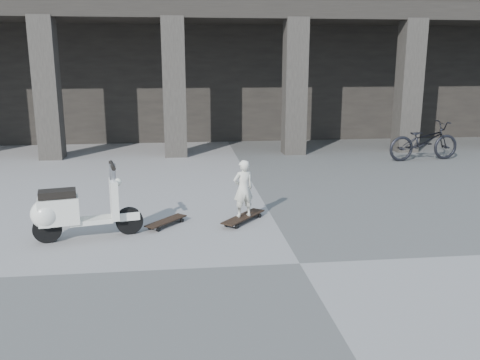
{
  "coord_description": "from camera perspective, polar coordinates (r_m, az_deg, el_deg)",
  "views": [
    {
      "loc": [
        -1.62,
        -6.59,
        2.83
      ],
      "look_at": [
        -0.57,
        2.47,
        0.65
      ],
      "focal_mm": 38.0,
      "sensor_mm": 36.0,
      "label": 1
    }
  ],
  "objects": [
    {
      "name": "colonnade",
      "position": [
        20.42,
        -2.17,
        14.0
      ],
      "size": [
        28.0,
        8.82,
        6.0
      ],
      "color": "black",
      "rests_on": "ground"
    },
    {
      "name": "skateboard_spare",
      "position": [
        8.93,
        -8.29,
        -4.64
      ],
      "size": [
        0.73,
        0.79,
        0.1
      ],
      "rotation": [
        0.0,
        0.0,
        0.86
      ],
      "color": "black",
      "rests_on": "ground"
    },
    {
      "name": "child",
      "position": [
        8.9,
        0.37,
        -0.96
      ],
      "size": [
        0.42,
        0.34,
        1.02
      ],
      "primitive_type": "imported",
      "rotation": [
        0.0,
        0.0,
        3.42
      ],
      "color": "beige",
      "rests_on": "longboard"
    },
    {
      "name": "longboard",
      "position": [
        9.05,
        0.37,
        -4.22
      ],
      "size": [
        0.88,
        0.98,
        0.11
      ],
      "rotation": [
        0.0,
        0.0,
        0.87
      ],
      "color": "black",
      "rests_on": "ground"
    },
    {
      "name": "ground",
      "position": [
        7.35,
        6.72,
        -9.29
      ],
      "size": [
        90.0,
        90.0,
        0.0
      ],
      "primitive_type": "plane",
      "color": "#4F4F4D",
      "rests_on": "ground"
    },
    {
      "name": "bicycle",
      "position": [
        15.4,
        19.93,
        4.15
      ],
      "size": [
        2.18,
        0.96,
        1.11
      ],
      "primitive_type": "imported",
      "rotation": [
        0.0,
        0.0,
        1.68
      ],
      "color": "black",
      "rests_on": "ground"
    },
    {
      "name": "scooter",
      "position": [
        8.5,
        -18.7,
        -3.35
      ],
      "size": [
        1.71,
        0.73,
        1.21
      ],
      "rotation": [
        0.0,
        0.0,
        0.21
      ],
      "color": "black",
      "rests_on": "ground"
    }
  ]
}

